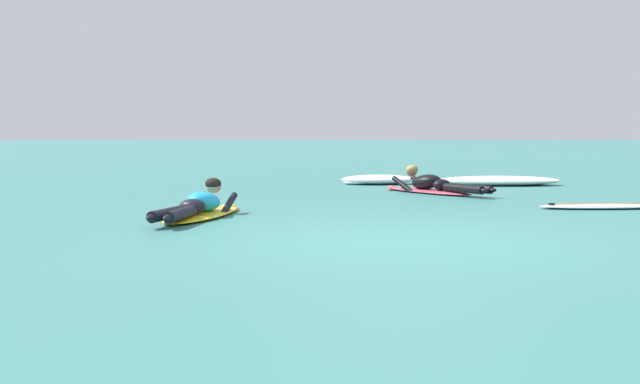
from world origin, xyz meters
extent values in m
plane|color=#387A75|center=(0.00, 10.00, 0.00)|extent=(120.00, 120.00, 0.00)
ellipsoid|color=yellow|center=(-2.26, 2.29, 0.04)|extent=(1.21, 2.25, 0.07)
ellipsoid|color=yellow|center=(-1.96, 3.28, 0.05)|extent=(0.26, 0.25, 0.06)
ellipsoid|color=#1E9EDB|center=(-2.25, 2.34, 0.20)|extent=(0.58, 0.75, 0.34)
ellipsoid|color=black|center=(-2.36, 1.97, 0.17)|extent=(0.41, 0.37, 0.20)
cylinder|color=black|center=(-2.61, 1.45, 0.14)|extent=(0.43, 0.84, 0.14)
ellipsoid|color=black|center=(-2.76, 1.05, 0.14)|extent=(0.16, 0.24, 0.08)
cylinder|color=black|center=(-2.46, 1.40, 0.14)|extent=(0.34, 0.85, 0.14)
ellipsoid|color=black|center=(-2.56, 0.99, 0.14)|extent=(0.16, 0.24, 0.08)
cylinder|color=black|center=(-2.35, 2.75, 0.12)|extent=(0.25, 0.57, 0.33)
sphere|color=tan|center=(-2.24, 3.11, 0.02)|extent=(0.09, 0.09, 0.09)
cylinder|color=black|center=(-1.94, 2.60, 0.12)|extent=(0.25, 0.57, 0.33)
sphere|color=tan|center=(-1.83, 2.94, 0.02)|extent=(0.09, 0.09, 0.09)
sphere|color=tan|center=(-2.14, 2.71, 0.38)|extent=(0.21, 0.21, 0.21)
ellipsoid|color=black|center=(-2.14, 2.69, 0.41)|extent=(0.27, 0.26, 0.16)
ellipsoid|color=#E54C66|center=(1.51, 5.90, 0.04)|extent=(1.51, 2.06, 0.07)
ellipsoid|color=#E54C66|center=(1.00, 6.75, 0.05)|extent=(0.26, 0.26, 0.06)
ellipsoid|color=black|center=(1.49, 5.94, 0.20)|extent=(0.69, 0.79, 0.35)
ellipsoid|color=black|center=(1.69, 5.60, 0.17)|extent=(0.44, 0.42, 0.20)
cylinder|color=black|center=(1.93, 5.04, 0.14)|extent=(0.55, 0.87, 0.14)
ellipsoid|color=black|center=(2.15, 4.64, 0.14)|extent=(0.20, 0.24, 0.08)
cylinder|color=black|center=(2.07, 5.12, 0.14)|extent=(0.63, 0.83, 0.14)
ellipsoid|color=black|center=(2.33, 4.75, 0.14)|extent=(0.20, 0.24, 0.08)
cylinder|color=black|center=(1.11, 6.15, 0.12)|extent=(0.37, 0.53, 0.33)
sphere|color=#8C6647|center=(0.92, 6.46, 0.02)|extent=(0.09, 0.09, 0.09)
cylinder|color=black|center=(1.50, 6.36, 0.12)|extent=(0.37, 0.53, 0.33)
sphere|color=#8C6647|center=(1.31, 6.66, 0.02)|extent=(0.09, 0.09, 0.09)
sphere|color=#8C6647|center=(1.28, 6.28, 0.38)|extent=(0.21, 0.21, 0.21)
ellipsoid|color=#AD894C|center=(1.30, 6.26, 0.41)|extent=(0.29, 0.28, 0.16)
ellipsoid|color=silver|center=(3.49, 2.97, 0.04)|extent=(1.97, 0.52, 0.07)
cube|color=orange|center=(3.49, 2.97, 0.07)|extent=(1.67, 0.05, 0.01)
cone|color=black|center=(2.69, 2.98, 0.01)|extent=(0.10, 0.10, 0.16)
ellipsoid|color=white|center=(0.95, 8.21, 0.10)|extent=(1.54, 0.82, 0.20)
ellipsoid|color=white|center=(1.34, 8.33, 0.07)|extent=(0.61, 0.48, 0.14)
ellipsoid|color=white|center=(0.49, 8.12, 0.05)|extent=(0.62, 0.50, 0.11)
ellipsoid|color=white|center=(3.36, 7.71, 0.09)|extent=(2.60, 1.14, 0.19)
ellipsoid|color=white|center=(4.00, 7.80, 0.07)|extent=(1.03, 0.82, 0.13)
ellipsoid|color=white|center=(2.59, 7.68, 0.05)|extent=(0.98, 0.61, 0.10)
camera|label=1|loc=(-1.53, -8.13, 1.16)|focal=44.59mm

